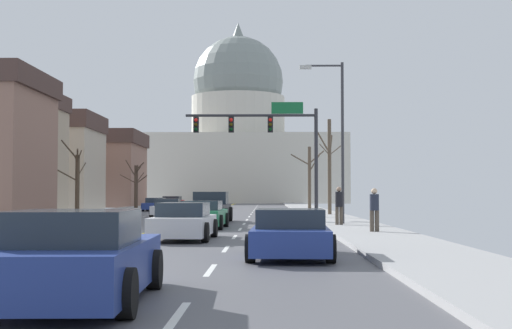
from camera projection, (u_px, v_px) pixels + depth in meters
ground at (152, 231)px, 27.54m from camera, size 20.00×180.00×0.20m
signal_gantry at (269, 134)px, 40.71m from camera, size 7.91×0.41×6.87m
street_lamp_right at (337, 128)px, 31.94m from camera, size 2.08×0.24×7.56m
capitol_building at (238, 140)px, 111.34m from camera, size 34.21×20.01×29.61m
pickup_truck_near_00 at (210, 209)px, 36.25m from camera, size 2.26×5.59×1.63m
sedan_near_01 at (203, 215)px, 30.24m from camera, size 2.17×4.54×1.22m
sedan_near_02 at (184, 222)px, 22.83m from camera, size 2.06×4.41×1.24m
sedan_near_03 at (290, 235)px, 16.49m from camera, size 2.12×4.26×1.18m
sedan_near_04 at (77, 260)px, 9.68m from camera, size 2.17×4.36×1.32m
sedan_oncoming_00 at (167, 208)px, 45.74m from camera, size 2.13×4.75×1.17m
sedan_oncoming_01 at (155, 205)px, 59.68m from camera, size 2.07×4.48×1.14m
sedan_oncoming_02 at (172, 203)px, 69.91m from camera, size 2.23×4.63×1.24m
flank_building_01 at (46, 161)px, 65.36m from camera, size 9.96×8.65×9.14m
flank_building_03 at (84, 169)px, 77.82m from camera, size 13.21×10.09×8.53m
bare_tree_00 at (329, 164)px, 45.83m from camera, size 1.71×1.92×6.40m
bare_tree_01 at (136, 185)px, 65.73m from camera, size 2.72×1.28×4.62m
bare_tree_02 at (310, 175)px, 61.41m from camera, size 3.04×1.62×5.60m
bare_tree_03 at (77, 180)px, 48.04m from camera, size 1.96×1.92×5.11m
pedestrian_00 at (339, 204)px, 30.63m from camera, size 0.35×0.34×1.70m
pedestrian_01 at (374, 208)px, 25.20m from camera, size 0.35×0.34×1.60m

